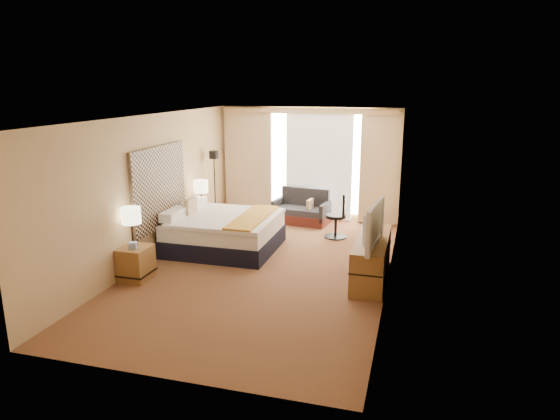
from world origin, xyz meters
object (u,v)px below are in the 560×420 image
(media_dresser, at_px, (372,259))
(floor_lamp, at_px, (214,173))
(nightstand_left, at_px, (136,263))
(lamp_left, at_px, (131,216))
(nightstand_right, at_px, (200,223))
(desk_chair, at_px, (338,218))
(television, at_px, (368,224))
(lamp_right, at_px, (201,187))
(bed, at_px, (224,232))
(loveseat, at_px, (302,212))

(media_dresser, xyz_separation_m, floor_lamp, (-3.70, 2.30, 0.84))
(nightstand_left, relative_size, lamp_left, 0.84)
(nightstand_right, bearing_deg, nightstand_left, -90.00)
(nightstand_right, distance_m, desk_chair, 2.89)
(television, bearing_deg, nightstand_right, 68.26)
(lamp_right, bearing_deg, television, -27.97)
(floor_lamp, xyz_separation_m, desk_chair, (2.82, -0.20, -0.77))
(nightstand_right, height_order, lamp_right, lamp_right)
(bed, distance_m, desk_chair, 2.41)
(nightstand_right, bearing_deg, media_dresser, -21.40)
(nightstand_left, distance_m, bed, 1.99)
(loveseat, height_order, desk_chair, desk_chair)
(media_dresser, bearing_deg, desk_chair, 112.89)
(bed, height_order, lamp_right, lamp_right)
(media_dresser, relative_size, floor_lamp, 1.07)
(nightstand_left, bearing_deg, nightstand_right, 90.00)
(nightstand_right, xyz_separation_m, television, (3.65, -1.87, 0.76))
(media_dresser, relative_size, desk_chair, 1.88)
(loveseat, bearing_deg, lamp_right, -132.13)
(nightstand_right, height_order, loveseat, loveseat)
(bed, relative_size, lamp_right, 3.14)
(nightstand_left, xyz_separation_m, bed, (0.81, 1.82, 0.08))
(media_dresser, bearing_deg, nightstand_left, -164.16)
(floor_lamp, xyz_separation_m, lamp_right, (0.03, -0.79, -0.16))
(nightstand_left, height_order, lamp_right, lamp_right)
(nightstand_left, relative_size, media_dresser, 0.31)
(loveseat, bearing_deg, lamp_left, -107.19)
(nightstand_left, bearing_deg, television, 9.77)
(lamp_right, bearing_deg, desk_chair, 12.09)
(media_dresser, relative_size, lamp_right, 2.87)
(nightstand_right, relative_size, bed, 0.28)
(lamp_left, xyz_separation_m, lamp_right, (0.07, 2.52, -0.02))
(bed, height_order, lamp_left, lamp_left)
(lamp_left, relative_size, lamp_right, 1.04)
(loveseat, distance_m, lamp_right, 2.49)
(floor_lamp, bearing_deg, nightstand_right, -89.69)
(bed, bearing_deg, desk_chair, 33.65)
(nightstand_right, height_order, floor_lamp, floor_lamp)
(nightstand_left, bearing_deg, desk_chair, 48.27)
(media_dresser, distance_m, television, 0.81)
(bed, xyz_separation_m, lamp_right, (-0.79, 0.74, 0.68))
(nightstand_right, relative_size, television, 0.47)
(nightstand_right, height_order, television, television)
(nightstand_right, relative_size, lamp_left, 0.84)
(media_dresser, xyz_separation_m, television, (-0.05, -0.42, 0.69))
(desk_chair, bearing_deg, lamp_right, -171.02)
(desk_chair, bearing_deg, bed, -149.46)
(desk_chair, bearing_deg, television, -74.75)
(bed, relative_size, floor_lamp, 1.17)
(nightstand_right, xyz_separation_m, lamp_left, (-0.04, -2.47, 0.78))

